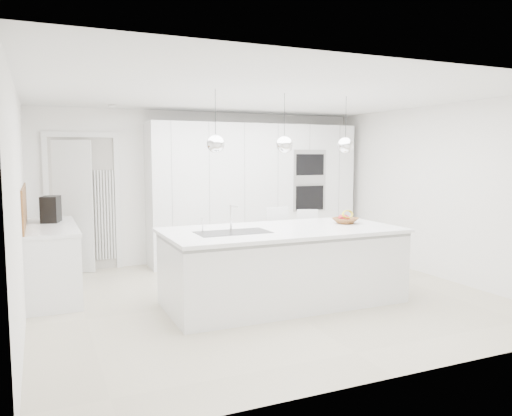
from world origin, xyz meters
name	(u,v)px	position (x,y,z in m)	size (l,w,h in m)	color
floor	(266,297)	(0.00, 0.00, 0.00)	(5.50, 5.50, 0.00)	beige
wall_back	(204,187)	(0.00, 2.50, 1.25)	(5.50, 5.50, 0.00)	white
wall_left	(20,207)	(-2.75, 0.00, 1.25)	(5.00, 5.00, 0.00)	white
ceiling	(266,95)	(0.00, 0.00, 2.50)	(5.50, 5.50, 0.00)	white
tall_cabinets	(254,192)	(0.80, 2.20, 1.15)	(3.60, 0.60, 2.30)	white
oven_stack	(310,180)	(1.70, 1.89, 1.35)	(0.62, 0.04, 1.05)	#A5A5A8
doorway_frame	(83,205)	(-1.95, 2.47, 1.02)	(1.11, 0.08, 2.13)	white
hallway_door	(66,207)	(-2.20, 2.42, 1.00)	(0.82, 0.04, 2.00)	white
radiator	(105,215)	(-1.63, 2.46, 0.85)	(0.32, 0.04, 1.40)	white
left_base_cabinets	(52,261)	(-2.45, 1.20, 0.43)	(0.60, 1.80, 0.86)	white
left_worktop	(50,227)	(-2.45, 1.20, 0.88)	(0.62, 1.82, 0.04)	white
oak_backsplash	(24,206)	(-2.74, 1.20, 1.15)	(0.02, 1.80, 0.50)	brown
island_base	(284,268)	(0.10, -0.30, 0.43)	(2.80, 1.20, 0.86)	white
island_worktop	(282,230)	(0.10, -0.25, 0.88)	(2.84, 1.40, 0.04)	white
island_sink	(233,239)	(-0.55, -0.30, 0.82)	(0.84, 0.44, 0.18)	#3F3F42
island_tap	(231,217)	(-0.50, -0.10, 1.05)	(0.02, 0.02, 0.30)	white
pendant_left	(216,144)	(-0.75, -0.30, 1.90)	(0.20, 0.20, 0.20)	white
pendant_mid	(284,145)	(0.10, -0.30, 1.90)	(0.20, 0.20, 0.20)	white
pendant_right	(345,145)	(0.95, -0.30, 1.90)	(0.20, 0.20, 0.20)	white
fruit_bowl	(345,221)	(1.05, -0.18, 0.94)	(0.31, 0.31, 0.08)	brown
espresso_machine	(51,209)	(-2.43, 1.50, 1.07)	(0.21, 0.32, 0.34)	black
bar_stool_left	(281,246)	(0.51, 0.58, 0.52)	(0.34, 0.48, 1.04)	white
bar_stool_right	(311,244)	(1.03, 0.65, 0.49)	(0.32, 0.45, 0.98)	white
apple_a	(347,218)	(1.08, -0.18, 0.97)	(0.07, 0.07, 0.07)	red
apple_b	(341,218)	(1.03, -0.12, 0.97)	(0.08, 0.08, 0.08)	red
apple_c	(341,218)	(1.03, -0.12, 0.97)	(0.08, 0.08, 0.08)	red
apple_extra_3	(345,218)	(1.06, -0.15, 0.97)	(0.08, 0.08, 0.08)	red
banana_bunch	(348,214)	(1.08, -0.19, 1.02)	(0.23, 0.23, 0.03)	yellow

